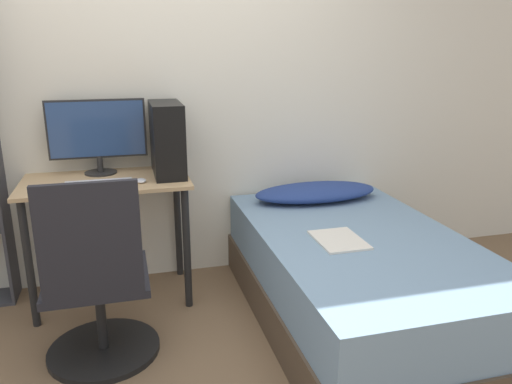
{
  "coord_description": "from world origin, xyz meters",
  "views": [
    {
      "loc": [
        -0.21,
        -1.89,
        1.53
      ],
      "look_at": [
        0.48,
        0.66,
        0.75
      ],
      "focal_mm": 35.0,
      "sensor_mm": 36.0,
      "label": 1
    }
  ],
  "objects_px": {
    "bed": "(358,279)",
    "keyboard": "(99,183)",
    "office_chair": "(98,295)",
    "monitor": "(97,133)",
    "pc_tower": "(167,139)"
  },
  "relations": [
    {
      "from": "monitor",
      "to": "keyboard",
      "type": "distance_m",
      "value": 0.37
    },
    {
      "from": "office_chair",
      "to": "monitor",
      "type": "xyz_separation_m",
      "value": [
        0.03,
        0.83,
        0.66
      ]
    },
    {
      "from": "bed",
      "to": "keyboard",
      "type": "distance_m",
      "value": 1.56
    },
    {
      "from": "office_chair",
      "to": "pc_tower",
      "type": "bearing_deg",
      "value": 58.61
    },
    {
      "from": "bed",
      "to": "keyboard",
      "type": "height_order",
      "value": "keyboard"
    },
    {
      "from": "monitor",
      "to": "pc_tower",
      "type": "distance_m",
      "value": 0.42
    },
    {
      "from": "keyboard",
      "to": "office_chair",
      "type": "bearing_deg",
      "value": -92.28
    },
    {
      "from": "bed",
      "to": "keyboard",
      "type": "relative_size",
      "value": 5.02
    },
    {
      "from": "office_chair",
      "to": "bed",
      "type": "distance_m",
      "value": 1.4
    },
    {
      "from": "office_chair",
      "to": "bed",
      "type": "relative_size",
      "value": 0.52
    },
    {
      "from": "keyboard",
      "to": "pc_tower",
      "type": "height_order",
      "value": "pc_tower"
    },
    {
      "from": "monitor",
      "to": "pc_tower",
      "type": "relative_size",
      "value": 1.33
    },
    {
      "from": "bed",
      "to": "pc_tower",
      "type": "distance_m",
      "value": 1.39
    },
    {
      "from": "bed",
      "to": "monitor",
      "type": "relative_size",
      "value": 3.21
    },
    {
      "from": "office_chair",
      "to": "keyboard",
      "type": "relative_size",
      "value": 2.63
    }
  ]
}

